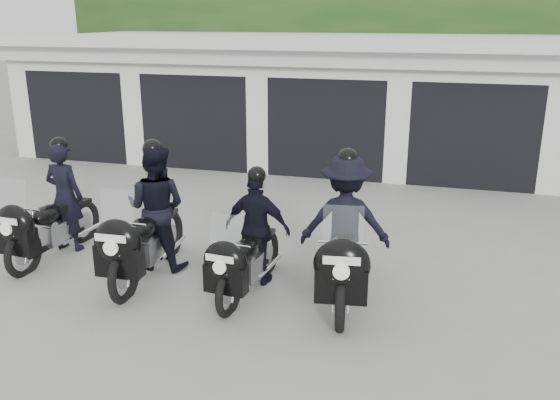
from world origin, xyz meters
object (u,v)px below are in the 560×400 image
(police_bike_a, at_px, (53,210))
(police_bike_c, at_px, (253,238))
(police_bike_b, at_px, (151,217))
(police_bike_d, at_px, (345,233))

(police_bike_a, xyz_separation_m, police_bike_c, (3.22, -0.26, -0.01))
(police_bike_c, bearing_deg, police_bike_b, -178.97)
(police_bike_b, height_order, police_bike_d, police_bike_d)
(police_bike_a, distance_m, police_bike_b, 1.70)
(police_bike_b, xyz_separation_m, police_bike_d, (2.71, 0.07, 0.02))
(police_bike_b, relative_size, police_bike_d, 0.99)
(police_bike_c, bearing_deg, police_bike_d, 13.98)
(police_bike_c, distance_m, police_bike_d, 1.21)
(police_bike_a, relative_size, police_bike_c, 1.08)
(police_bike_a, height_order, police_bike_b, police_bike_b)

